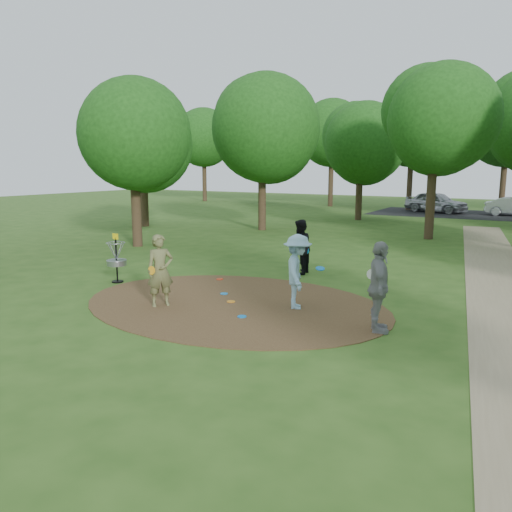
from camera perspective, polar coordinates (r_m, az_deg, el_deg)
The scene contains 14 objects.
ground at distance 13.24m, azimuth -2.61°, elevation -5.49°, with size 100.00×100.00×0.00m, color #2D5119.
dirt_clearing at distance 13.24m, azimuth -2.61°, elevation -5.45°, with size 8.40×8.40×0.02m, color #47301C.
parking_lot at distance 41.17m, azimuth 23.16°, elevation 4.40°, with size 14.00×8.00×0.01m, color black.
player_observer_with_disc at distance 13.04m, azimuth -10.89°, elevation -1.67°, with size 0.77×0.82×1.88m.
player_throwing_with_disc at distance 12.65m, azimuth 4.76°, elevation -1.81°, with size 1.38×1.42×1.91m.
player_walking_with_disc at distance 16.71m, azimuth 5.03°, elevation 1.02°, with size 0.82×0.99×1.85m.
player_waiting_with_disc at distance 11.11m, azimuth 13.85°, elevation -3.50°, with size 0.87×1.27×2.01m.
disc_ground_cyan at distance 14.19m, azimuth -3.67°, elevation -4.31°, with size 0.22×0.22×0.02m, color #1980CD.
disc_ground_blue at distance 12.06m, azimuth -1.62°, elevation -6.92°, with size 0.22×0.22×0.02m, color blue.
disc_ground_red at distance 15.99m, azimuth -4.17°, elevation -2.65°, with size 0.22×0.22×0.02m, color red.
car_left at distance 41.87m, azimuth 19.89°, elevation 5.82°, with size 1.92×4.78×1.63m, color #9FA0A6.
disc_ground_orange at distance 13.36m, azimuth -2.87°, elevation -5.22°, with size 0.22×0.22×0.02m, color orange.
disc_golf_basket at distance 16.08m, azimuth -15.68°, elevation 0.14°, with size 0.63×0.63×1.54m.
tree_ring at distance 20.91m, azimuth 16.60°, elevation 14.13°, with size 36.63×45.85×9.19m.
Camera 1 is at (6.89, -10.72, 3.58)m, focal length 35.00 mm.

